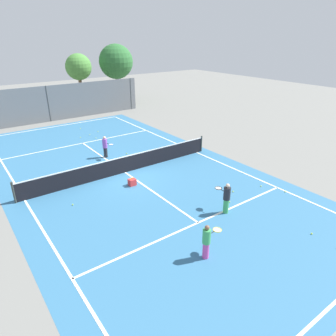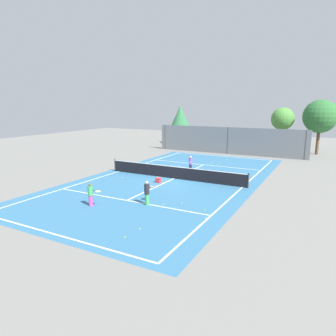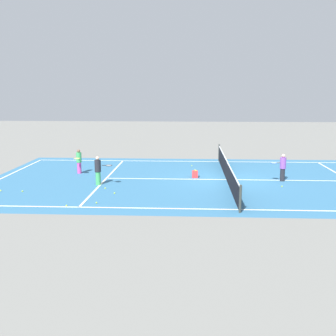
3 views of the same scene
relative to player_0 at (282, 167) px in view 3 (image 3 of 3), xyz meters
name	(u,v)px [view 3 (image 3 of 3)]	position (x,y,z in m)	size (l,w,h in m)	color
ground_plane	(227,180)	(-0.17, -2.84, -0.74)	(80.00, 80.00, 0.00)	slate
court_surface	(227,180)	(-0.17, -2.84, -0.74)	(13.00, 25.00, 0.01)	teal
tennis_net	(227,170)	(-0.17, -2.84, -0.23)	(11.90, 0.10, 1.10)	#333833
player_0	(282,167)	(0.00, 0.00, 0.00)	(0.56, 0.88, 1.42)	#232328
player_1	(79,161)	(-1.39, -11.04, -0.03)	(0.87, 0.36, 1.37)	#D14799
player_2	(98,170)	(1.38, -9.32, 0.01)	(0.34, 0.88, 1.44)	#3FA559
ball_crate	(195,174)	(-0.65, -4.50, -0.55)	(0.37, 0.31, 0.43)	red
tennis_ball_0	(192,166)	(-3.96, -4.66, -0.70)	(0.07, 0.07, 0.07)	#CCE533
tennis_ball_3	(22,191)	(2.97, -12.55, -0.70)	(0.07, 0.07, 0.07)	#CCE533
tennis_ball_4	(1,191)	(2.90, -13.62, -0.70)	(0.07, 0.07, 0.07)	#CCE533
tennis_ball_5	(66,206)	(5.23, -9.79, -0.70)	(0.07, 0.07, 0.07)	#CCE533
tennis_ball_6	(115,193)	(3.10, -8.21, -0.70)	(0.07, 0.07, 0.07)	#CCE533
tennis_ball_7	(282,186)	(1.36, -0.29, -0.70)	(0.07, 0.07, 0.07)	#CCE533
tennis_ball_10	(105,188)	(2.18, -8.82, -0.70)	(0.07, 0.07, 0.07)	#CCE533
tennis_ball_11	(97,203)	(4.74, -8.66, -0.70)	(0.07, 0.07, 0.07)	#CCE533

